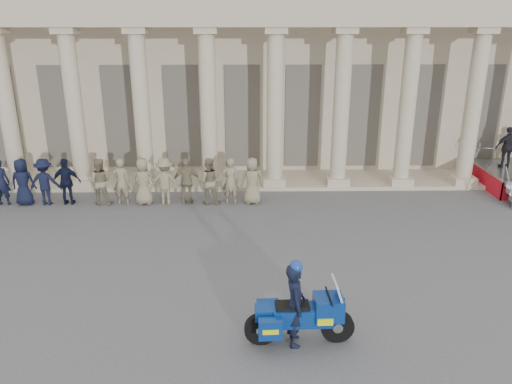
# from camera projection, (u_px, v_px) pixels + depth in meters

# --- Properties ---
(ground) EXTENTS (90.00, 90.00, 0.00)m
(ground) POSITION_uv_depth(u_px,v_px,m) (239.00, 287.00, 13.00)
(ground) COLOR #4C4C4F
(ground) RESTS_ON ground
(building) EXTENTS (40.00, 12.50, 9.00)m
(building) POSITION_uv_depth(u_px,v_px,m) (243.00, 61.00, 25.40)
(building) COLOR tan
(building) RESTS_ON ground
(officer_rank) EXTENTS (16.75, 0.67, 1.76)m
(officer_rank) POSITION_uv_depth(u_px,v_px,m) (32.00, 182.00, 18.42)
(officer_rank) COLOR black
(officer_rank) RESTS_ON ground
(motorcycle) EXTENTS (2.37, 0.97, 1.52)m
(motorcycle) POSITION_uv_depth(u_px,v_px,m) (301.00, 316.00, 10.57)
(motorcycle) COLOR black
(motorcycle) RESTS_ON ground
(rider) EXTENTS (0.47, 0.70, 1.97)m
(rider) POSITION_uv_depth(u_px,v_px,m) (295.00, 303.00, 10.46)
(rider) COLOR black
(rider) RESTS_ON ground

